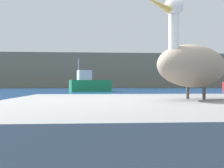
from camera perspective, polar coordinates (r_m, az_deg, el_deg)
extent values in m
cube|color=#7F755B|center=(66.52, -3.83, 2.89)|extent=(140.00, 10.64, 8.62)
cube|color=gray|center=(2.59, 17.95, -11.35)|extent=(3.61, 2.84, 0.72)
ellipsoid|color=gray|center=(2.54, 17.94, 3.86)|extent=(1.06, 1.01, 0.41)
cylinder|color=white|center=(2.28, 13.87, 10.83)|extent=(0.09, 0.09, 0.39)
sphere|color=white|center=(2.34, 13.87, 16.73)|extent=(0.16, 0.16, 0.16)
cone|color=gold|center=(2.13, 10.22, 17.56)|extent=(0.29, 0.26, 0.09)
cylinder|color=#4C4742|center=(2.54, 20.15, -2.03)|extent=(0.03, 0.03, 0.12)
cylinder|color=#4C4742|center=(2.62, 16.80, -1.97)|extent=(0.03, 0.03, 0.12)
cube|color=#1E8C4C|center=(31.23, -4.91, -0.39)|extent=(5.29, 2.98, 1.40)
cube|color=silver|center=(31.04, -6.30, 2.00)|extent=(1.89, 1.67, 1.19)
cylinder|color=#B2B2B2|center=(30.89, -7.62, 3.34)|extent=(0.12, 0.12, 2.62)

